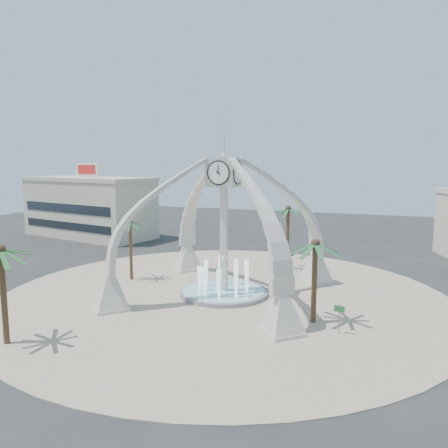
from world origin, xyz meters
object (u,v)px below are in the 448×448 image
(clock_tower, at_px, (224,224))
(palm_west, at_px, (130,223))
(street_sign, at_px, (339,313))
(fountain, at_px, (224,292))
(palm_north, at_px, (288,210))
(palm_east, at_px, (315,244))
(palm_south, at_px, (0,251))

(clock_tower, bearing_deg, palm_west, 172.76)
(clock_tower, height_order, street_sign, clock_tower)
(fountain, xyz_separation_m, palm_north, (3.17, 11.41, 6.49))
(street_sign, bearing_deg, clock_tower, 165.89)
(street_sign, bearing_deg, palm_east, 153.95)
(palm_east, xyz_separation_m, palm_south, (-18.24, -11.27, 0.31))
(palm_east, height_order, palm_south, palm_south)
(palm_west, height_order, palm_south, palm_south)
(palm_west, relative_size, street_sign, 2.97)
(clock_tower, relative_size, palm_north, 2.33)
(palm_east, bearing_deg, fountain, 155.29)
(clock_tower, distance_m, street_sign, 13.21)
(clock_tower, height_order, palm_east, clock_tower)
(palm_west, xyz_separation_m, palm_north, (13.85, 10.06, 0.90))
(palm_east, bearing_deg, clock_tower, 155.29)
(palm_south, xyz_separation_m, street_sign, (20.30, 9.54, -4.67))
(clock_tower, distance_m, fountain, 6.20)
(palm_north, bearing_deg, street_sign, -65.98)
(clock_tower, height_order, fountain, clock_tower)
(palm_north, height_order, street_sign, palm_north)
(palm_north, xyz_separation_m, palm_south, (-12.65, -26.72, -0.51))
(palm_south, distance_m, street_sign, 22.91)
(clock_tower, xyz_separation_m, fountain, (0.00, 0.00, -6.20))
(street_sign, bearing_deg, palm_north, 127.94)
(palm_east, distance_m, palm_north, 16.45)
(fountain, distance_m, palm_south, 18.97)
(palm_north, distance_m, street_sign, 19.51)
(fountain, xyz_separation_m, palm_south, (-9.47, -15.30, 5.98))
(fountain, xyz_separation_m, palm_east, (8.76, -4.03, 5.67))
(palm_west, relative_size, palm_south, 0.93)
(palm_east, bearing_deg, street_sign, -39.97)
(clock_tower, bearing_deg, palm_north, 74.47)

